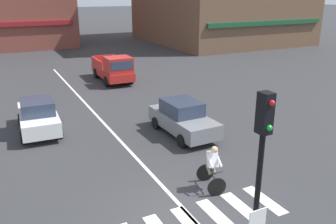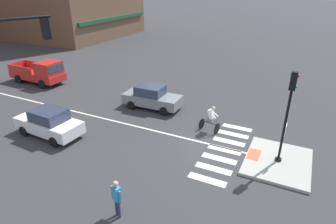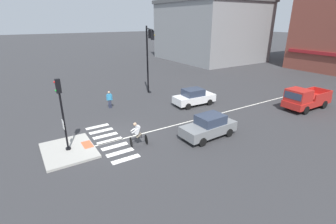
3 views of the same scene
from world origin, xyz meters
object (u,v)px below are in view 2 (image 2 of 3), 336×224
(car_grey_eastbound_mid, at_px, (152,97))
(pickup_truck_red_eastbound_distant, at_px, (41,73))
(pedestrian_at_curb_left, at_px, (117,196))
(cyclist, at_px, (211,118))
(car_white_westbound_far, at_px, (49,123))
(signal_pole, at_px, (288,110))

(car_grey_eastbound_mid, bearing_deg, pickup_truck_red_eastbound_distant, 88.27)
(pedestrian_at_curb_left, bearing_deg, pickup_truck_red_eastbound_distant, 56.80)
(cyclist, height_order, pedestrian_at_curb_left, cyclist)
(cyclist, bearing_deg, pedestrian_at_curb_left, 173.06)
(pickup_truck_red_eastbound_distant, bearing_deg, car_white_westbound_far, -129.15)
(car_white_westbound_far, relative_size, pedestrian_at_curb_left, 2.50)
(pedestrian_at_curb_left, bearing_deg, car_grey_eastbound_mid, 21.96)
(signal_pole, bearing_deg, pickup_truck_red_eastbound_distant, 80.21)
(car_white_westbound_far, height_order, cyclist, cyclist)
(cyclist, bearing_deg, car_white_westbound_far, 118.94)
(car_white_westbound_far, height_order, pickup_truck_red_eastbound_distant, pickup_truck_red_eastbound_distant)
(cyclist, bearing_deg, pickup_truck_red_eastbound_distant, 83.41)
(signal_pole, height_order, car_white_westbound_far, signal_pole)
(signal_pole, relative_size, pickup_truck_red_eastbound_distant, 0.89)
(car_grey_eastbound_mid, height_order, pedestrian_at_curb_left, pedestrian_at_curb_left)
(car_white_westbound_far, bearing_deg, cyclist, -61.06)
(signal_pole, relative_size, car_grey_eastbound_mid, 1.10)
(car_grey_eastbound_mid, relative_size, pickup_truck_red_eastbound_distant, 0.81)
(car_grey_eastbound_mid, height_order, pickup_truck_red_eastbound_distant, pickup_truck_red_eastbound_distant)
(car_grey_eastbound_mid, bearing_deg, signal_pole, -109.42)
(car_grey_eastbound_mid, height_order, cyclist, cyclist)
(car_grey_eastbound_mid, xyz_separation_m, pickup_truck_red_eastbound_distant, (0.34, 11.37, 0.17))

